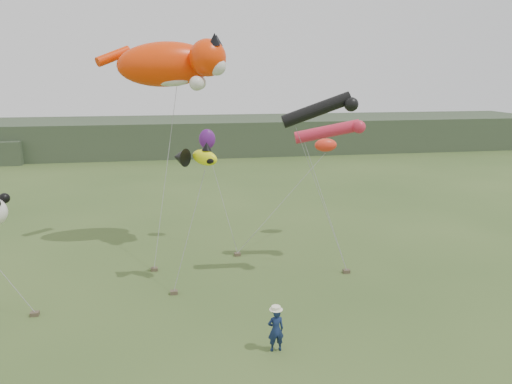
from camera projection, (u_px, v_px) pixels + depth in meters
ground at (232, 335)px, 18.59m from camera, size 120.00×120.00×0.00m
headland at (161, 137)px, 60.46m from camera, size 90.00×13.00×4.00m
festival_attendant at (276, 330)px, 17.36m from camera, size 0.61×0.42×1.60m
sandbag_anchors at (196, 278)px, 23.50m from camera, size 14.19×5.56×0.17m
cat_kite at (175, 64)px, 26.06m from camera, size 6.80×3.63×2.90m
fish_kite at (196, 157)px, 21.94m from camera, size 2.28×1.49×1.10m
tube_kites at (328, 121)px, 23.25m from camera, size 4.52×3.38×2.63m
misc_kites at (272, 142)px, 28.22m from camera, size 7.86×1.14×1.37m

